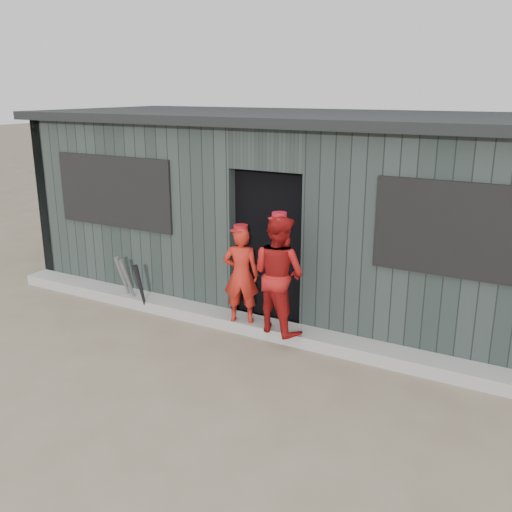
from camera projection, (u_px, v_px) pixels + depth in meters
The scene contains 9 objects.
ground at pixel (167, 397), 5.65m from camera, with size 80.00×80.00×0.00m, color #6D5F4B.
curb at pixel (257, 326), 7.15m from camera, with size 8.00×0.36×0.15m, color gray.
bat_left at pixel (124, 280), 7.95m from camera, with size 0.07×0.07×0.76m, color gray.
bat_mid at pixel (129, 283), 7.85m from camera, with size 0.07×0.07×0.74m, color gray.
bat_right at pixel (141, 289), 7.67m from camera, with size 0.07×0.07×0.71m, color black.
player_red_left at pixel (241, 275), 6.95m from camera, with size 0.44×0.29×1.21m, color #B12015.
player_red_right at pixel (279, 274), 6.65m from camera, with size 0.69×0.54×1.42m, color maroon.
player_grey_back at pixel (320, 283), 7.04m from camera, with size 0.61×0.40×1.26m, color #A8A8A8.
dugout at pixel (314, 208), 8.21m from camera, with size 8.30×3.30×2.62m.
Camera 1 is at (3.23, -3.94, 2.94)m, focal length 40.00 mm.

